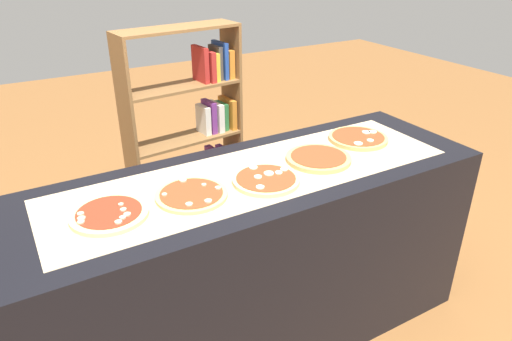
# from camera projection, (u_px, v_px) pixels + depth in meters

# --- Properties ---
(ground_plane) EXTENTS (12.00, 12.00, 0.00)m
(ground_plane) POSITION_uv_depth(u_px,v_px,m) (256.00, 331.00, 2.56)
(ground_plane) COLOR brown
(counter) EXTENTS (2.21, 0.73, 0.96)m
(counter) POSITION_uv_depth(u_px,v_px,m) (256.00, 260.00, 2.35)
(counter) COLOR black
(counter) RESTS_ON ground_plane
(parchment_paper) EXTENTS (1.89, 0.53, 0.00)m
(parchment_paper) POSITION_uv_depth(u_px,v_px,m) (256.00, 174.00, 2.13)
(parchment_paper) COLOR tan
(parchment_paper) RESTS_ON counter
(pizza_mushroom_0) EXTENTS (0.30, 0.30, 0.03)m
(pizza_mushroom_0) POSITION_uv_depth(u_px,v_px,m) (109.00, 214.00, 1.81)
(pizza_mushroom_0) COLOR #E5C17F
(pizza_mushroom_0) RESTS_ON parchment_paper
(pizza_mushroom_1) EXTENTS (0.30, 0.30, 0.02)m
(pizza_mushroom_1) POSITION_uv_depth(u_px,v_px,m) (192.00, 195.00, 1.94)
(pizza_mushroom_1) COLOR #DBB26B
(pizza_mushroom_1) RESTS_ON parchment_paper
(pizza_mozzarella_2) EXTENTS (0.30, 0.30, 0.03)m
(pizza_mozzarella_2) POSITION_uv_depth(u_px,v_px,m) (266.00, 180.00, 2.06)
(pizza_mozzarella_2) COLOR #E5C17F
(pizza_mozzarella_2) RESTS_ON parchment_paper
(pizza_plain_3) EXTENTS (0.31, 0.31, 0.02)m
(pizza_plain_3) POSITION_uv_depth(u_px,v_px,m) (318.00, 158.00, 2.26)
(pizza_plain_3) COLOR tan
(pizza_plain_3) RESTS_ON parchment_paper
(pizza_mozzarella_4) EXTENTS (0.31, 0.31, 0.03)m
(pizza_mozzarella_4) POSITION_uv_depth(u_px,v_px,m) (358.00, 138.00, 2.48)
(pizza_mozzarella_4) COLOR tan
(pizza_mozzarella_4) RESTS_ON parchment_paper
(bookshelf) EXTENTS (0.80, 0.32, 1.45)m
(bookshelf) POSITION_uv_depth(u_px,v_px,m) (200.00, 142.00, 3.20)
(bookshelf) COLOR brown
(bookshelf) RESTS_ON ground_plane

